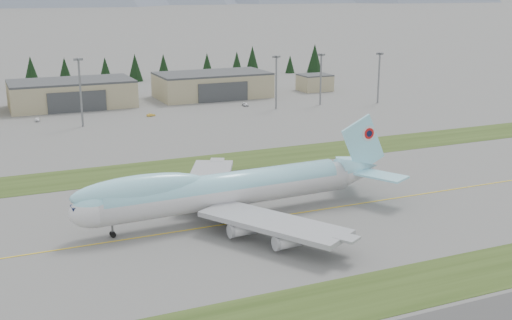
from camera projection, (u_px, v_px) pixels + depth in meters
name	position (u px, v px, depth m)	size (l,w,h in m)	color
ground	(257.00, 219.00, 131.84)	(7000.00, 7000.00, 0.00)	#626260
grass_strip_near	(357.00, 298.00, 98.25)	(400.00, 14.00, 0.08)	#2F4317
grass_strip_far	(189.00, 166.00, 171.62)	(400.00, 18.00, 0.08)	#2F4317
taxiway_line_main	(257.00, 219.00, 131.84)	(400.00, 0.40, 0.02)	yellow
boeing_747_freighter	(226.00, 189.00, 131.03)	(71.71, 62.16, 18.97)	silver
hangar_center	(72.00, 93.00, 257.12)	(48.00, 26.60, 10.80)	tan
hangar_right	(212.00, 85.00, 280.52)	(48.00, 26.60, 10.80)	tan
control_shed	(315.00, 83.00, 298.75)	(14.00, 12.00, 7.60)	tan
floodlight_masts	(162.00, 78.00, 229.93)	(208.71, 10.15, 23.44)	slate
service_vehicle_a	(37.00, 121.00, 230.02)	(1.60, 3.96, 1.35)	white
service_vehicle_b	(151.00, 116.00, 238.96)	(1.16, 3.31, 1.09)	gold
service_vehicle_c	(245.00, 106.00, 260.24)	(1.85, 4.55, 1.32)	silver
conifer_belt	(78.00, 70.00, 317.03)	(267.62, 16.56, 16.38)	black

